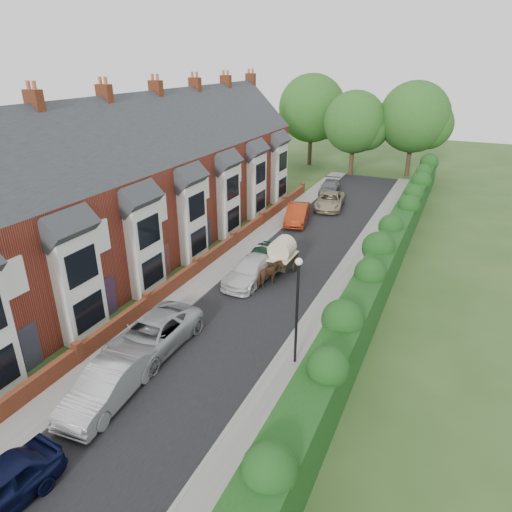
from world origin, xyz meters
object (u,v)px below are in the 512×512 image
(lamppost, at_px, (297,299))
(car_beige, at_px, (330,201))
(car_grey, at_px, (330,187))
(car_white, at_px, (251,270))
(car_green, at_px, (261,257))
(horse, at_px, (270,275))
(car_red, at_px, (297,214))
(horse_cart, at_px, (282,253))
(car_silver_a, at_px, (107,385))
(car_silver_b, at_px, (152,335))

(lamppost, height_order, car_beige, lamppost)
(lamppost, bearing_deg, car_grey, 103.14)
(car_white, relative_size, car_green, 1.16)
(car_white, relative_size, horse, 2.68)
(car_green, distance_m, car_red, 9.24)
(car_grey, height_order, horse_cart, horse_cart)
(car_silver_a, xyz_separation_m, car_green, (0.40, 13.93, -0.07))
(car_white, xyz_separation_m, horse, (1.31, -0.23, 0.06))
(car_green, xyz_separation_m, car_beige, (0.47, 14.06, -0.03))
(car_silver_b, bearing_deg, car_grey, 90.65)
(car_silver_a, height_order, horse_cart, horse_cart)
(car_silver_a, relative_size, horse, 2.62)
(lamppost, distance_m, car_beige, 23.35)
(car_silver_a, bearing_deg, horse_cart, 77.33)
(car_beige, relative_size, horse, 2.74)
(car_green, xyz_separation_m, horse, (1.53, -2.23, 0.05))
(car_white, bearing_deg, horse_cart, 56.02)
(car_grey, bearing_deg, lamppost, -85.19)
(car_silver_a, relative_size, horse_cart, 1.42)
(car_green, xyz_separation_m, horse_cart, (1.53, -0.27, 0.67))
(car_grey, bearing_deg, car_silver_b, -98.33)
(car_green, height_order, car_red, car_red)
(car_white, xyz_separation_m, car_red, (-1.09, 11.20, 0.05))
(car_red, distance_m, car_grey, 9.55)
(car_red, bearing_deg, car_beige, 62.55)
(lamppost, distance_m, car_grey, 28.22)
(car_red, xyz_separation_m, car_beige, (1.35, 4.86, -0.07))
(car_silver_b, xyz_separation_m, car_green, (0.92, 10.32, -0.05))
(car_silver_a, distance_m, car_silver_b, 3.64)
(car_silver_a, bearing_deg, car_white, 82.40)
(car_silver_a, bearing_deg, lamppost, 37.60)
(car_white, relative_size, horse_cart, 1.46)
(car_green, relative_size, car_beige, 0.85)
(car_silver_b, distance_m, horse_cart, 10.37)
(car_white, distance_m, horse_cart, 2.28)
(lamppost, xyz_separation_m, car_silver_b, (-6.39, -1.72, -2.53))
(car_white, bearing_deg, car_green, 99.30)
(car_silver_a, xyz_separation_m, car_white, (0.62, 11.93, -0.08))
(car_green, relative_size, car_red, 0.91)
(car_silver_a, height_order, car_green, car_silver_a)
(car_silver_a, xyz_separation_m, horse_cart, (1.93, 13.66, 0.60))
(car_beige, bearing_deg, car_silver_a, -100.49)
(lamppost, distance_m, car_white, 8.82)
(car_white, distance_m, car_grey, 20.78)
(horse, bearing_deg, car_green, -37.90)
(lamppost, bearing_deg, car_beige, 102.44)
(car_silver_b, height_order, car_grey, car_silver_b)
(car_silver_b, bearing_deg, lamppost, 15.77)
(car_beige, xyz_separation_m, horse_cart, (1.06, -14.33, 0.69))
(lamppost, height_order, car_red, lamppost)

